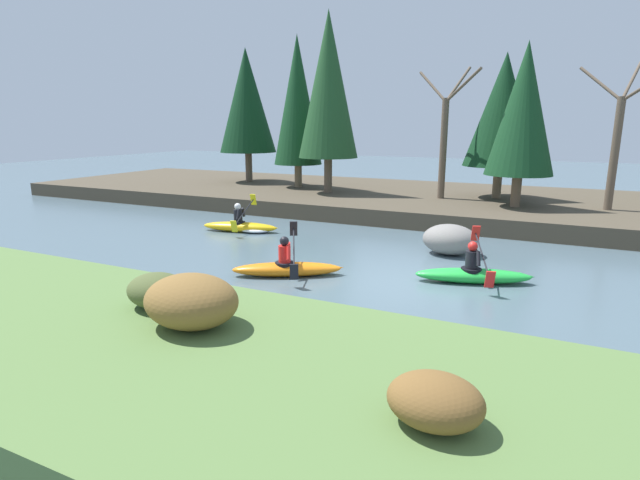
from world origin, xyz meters
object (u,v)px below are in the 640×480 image
kayaker_middle (288,267)px  boulder_midstream (450,239)px  kayaker_trailing (243,226)px  kayaker_lead (474,274)px

kayaker_middle → boulder_midstream: (3.18, 3.87, 0.22)m
kayaker_middle → boulder_midstream: kayaker_middle is taller
kayaker_trailing → boulder_midstream: 7.15m
kayaker_middle → boulder_midstream: bearing=21.8°
kayaker_lead → kayaker_middle: size_ratio=1.04×
kayaker_trailing → kayaker_lead: bearing=-29.5°
kayaker_middle → boulder_midstream: size_ratio=1.71×
kayaker_trailing → boulder_midstream: (7.15, 0.02, 0.24)m
kayaker_lead → kayaker_trailing: same height
kayaker_middle → boulder_midstream: 5.01m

